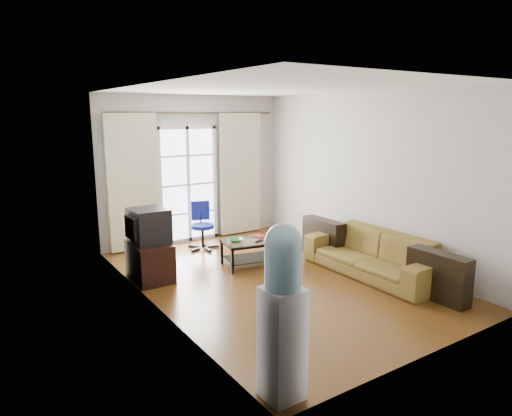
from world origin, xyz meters
The scene contains 20 objects.
floor centered at (0.00, 0.00, 0.00)m, with size 5.20×5.20×0.00m, color brown.
ceiling centered at (0.00, 0.00, 2.70)m, with size 5.20×5.20×0.00m, color white.
wall_back centered at (0.00, 2.60, 1.35)m, with size 3.60×0.02×2.70m, color beige.
wall_front centered at (0.00, -2.60, 1.35)m, with size 3.60×0.02×2.70m, color beige.
wall_left centered at (-1.80, 0.00, 1.35)m, with size 0.02×5.20×2.70m, color beige.
wall_right centered at (1.80, 0.00, 1.35)m, with size 0.02×5.20×2.70m, color beige.
french_door centered at (-0.15, 2.54, 1.07)m, with size 1.16×0.06×2.15m.
curtain_rod centered at (0.00, 2.50, 2.38)m, with size 0.04×0.04×3.30m, color #4C3F2D.
curtain_left centered at (-1.20, 2.48, 1.20)m, with size 0.90×0.07×2.35m, color beige.
curtain_right centered at (0.95, 2.48, 1.20)m, with size 0.90×0.07×2.35m, color beige.
radiator centered at (0.80, 2.50, 0.33)m, with size 0.64×0.12×0.64m, color gray.
sofa centered at (1.33, -0.67, 0.32)m, with size 0.86×2.19×0.64m, color brown.
coffee_table centered at (0.11, 0.67, 0.26)m, with size 1.10×0.76×0.41m.
bowl centered at (-0.21, 0.74, 0.44)m, with size 0.29×0.29×0.06m, color #35924E.
book centered at (0.20, 0.79, 0.42)m, with size 0.18×0.22×0.02m, color #AF1915.
remote centered at (0.11, 0.56, 0.42)m, with size 0.16×0.05×0.02m, color black.
tv_stand centered at (-1.52, 0.96, 0.28)m, with size 0.50×0.75×0.55m, color black.
crt_tv centered at (-1.52, 0.99, 0.80)m, with size 0.56×0.55×0.49m.
task_chair centered at (-0.18, 1.94, 0.25)m, with size 0.71×0.71×0.84m.
water_cooler centered at (-1.60, -2.35, 0.80)m, with size 0.33×0.32×1.52m.
Camera 1 is at (-3.69, -5.14, 2.36)m, focal length 32.00 mm.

